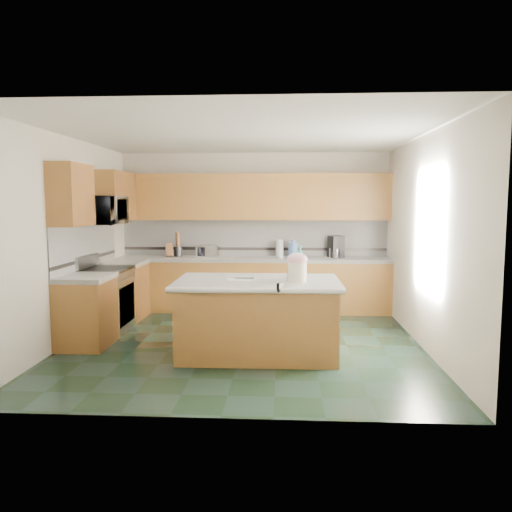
{
  "coord_description": "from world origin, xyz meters",
  "views": [
    {
      "loc": [
        0.54,
        -6.38,
        1.84
      ],
      "look_at": [
        0.15,
        0.35,
        1.12
      ],
      "focal_mm": 35.0,
      "sensor_mm": 36.0,
      "label": 1
    }
  ],
  "objects_px": {
    "toaster_oven": "(207,251)",
    "island_top": "(258,282)",
    "soap_bottle_island": "(300,262)",
    "treat_jar": "(297,272)",
    "coffee_maker": "(336,247)",
    "island_base": "(258,320)",
    "knife_block": "(169,250)"
  },
  "relations": [
    {
      "from": "island_base",
      "to": "toaster_oven",
      "type": "distance_m",
      "value": 2.78
    },
    {
      "from": "island_top",
      "to": "soap_bottle_island",
      "type": "height_order",
      "value": "soap_bottle_island"
    },
    {
      "from": "treat_jar",
      "to": "island_top",
      "type": "bearing_deg",
      "value": -179.15
    },
    {
      "from": "knife_block",
      "to": "toaster_oven",
      "type": "bearing_deg",
      "value": -15.49
    },
    {
      "from": "coffee_maker",
      "to": "soap_bottle_island",
      "type": "bearing_deg",
      "value": -126.05
    },
    {
      "from": "knife_block",
      "to": "toaster_oven",
      "type": "xyz_separation_m",
      "value": [
        0.65,
        0.0,
        -0.01
      ]
    },
    {
      "from": "island_top",
      "to": "toaster_oven",
      "type": "xyz_separation_m",
      "value": [
        -1.01,
        2.52,
        0.13
      ]
    },
    {
      "from": "island_base",
      "to": "toaster_oven",
      "type": "height_order",
      "value": "toaster_oven"
    },
    {
      "from": "soap_bottle_island",
      "to": "island_base",
      "type": "bearing_deg",
      "value": -172.89
    },
    {
      "from": "treat_jar",
      "to": "coffee_maker",
      "type": "height_order",
      "value": "coffee_maker"
    },
    {
      "from": "toaster_oven",
      "to": "coffee_maker",
      "type": "xyz_separation_m",
      "value": [
        2.2,
        0.03,
        0.09
      ]
    },
    {
      "from": "treat_jar",
      "to": "toaster_oven",
      "type": "height_order",
      "value": "treat_jar"
    },
    {
      "from": "knife_block",
      "to": "soap_bottle_island",
      "type": "bearing_deg",
      "value": -63.42
    },
    {
      "from": "island_base",
      "to": "soap_bottle_island",
      "type": "relative_size",
      "value": 4.55
    },
    {
      "from": "soap_bottle_island",
      "to": "toaster_oven",
      "type": "xyz_separation_m",
      "value": [
        -1.51,
        2.4,
        -0.11
      ]
    },
    {
      "from": "island_top",
      "to": "soap_bottle_island",
      "type": "relative_size",
      "value": 4.79
    },
    {
      "from": "soap_bottle_island",
      "to": "knife_block",
      "type": "height_order",
      "value": "soap_bottle_island"
    },
    {
      "from": "island_base",
      "to": "knife_block",
      "type": "bearing_deg",
      "value": 122.81
    },
    {
      "from": "island_base",
      "to": "treat_jar",
      "type": "relative_size",
      "value": 8.0
    },
    {
      "from": "coffee_maker",
      "to": "knife_block",
      "type": "bearing_deg",
      "value": 160.3
    },
    {
      "from": "coffee_maker",
      "to": "treat_jar",
      "type": "bearing_deg",
      "value": -125.34
    },
    {
      "from": "knife_block",
      "to": "coffee_maker",
      "type": "xyz_separation_m",
      "value": [
        2.85,
        0.03,
        0.07
      ]
    },
    {
      "from": "island_base",
      "to": "island_top",
      "type": "height_order",
      "value": "island_top"
    },
    {
      "from": "island_top",
      "to": "soap_bottle_island",
      "type": "distance_m",
      "value": 0.57
    },
    {
      "from": "toaster_oven",
      "to": "island_top",
      "type": "bearing_deg",
      "value": -62.65
    },
    {
      "from": "toaster_oven",
      "to": "soap_bottle_island",
      "type": "bearing_deg",
      "value": -52.19
    },
    {
      "from": "toaster_oven",
      "to": "knife_block",
      "type": "bearing_deg",
      "value": -174.43
    },
    {
      "from": "island_top",
      "to": "treat_jar",
      "type": "height_order",
      "value": "treat_jar"
    },
    {
      "from": "soap_bottle_island",
      "to": "treat_jar",
      "type": "bearing_deg",
      "value": -104.83
    },
    {
      "from": "treat_jar",
      "to": "coffee_maker",
      "type": "bearing_deg",
      "value": 91.98
    },
    {
      "from": "island_top",
      "to": "coffee_maker",
      "type": "relative_size",
      "value": 5.36
    },
    {
      "from": "soap_bottle_island",
      "to": "coffee_maker",
      "type": "relative_size",
      "value": 1.12
    }
  ]
}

